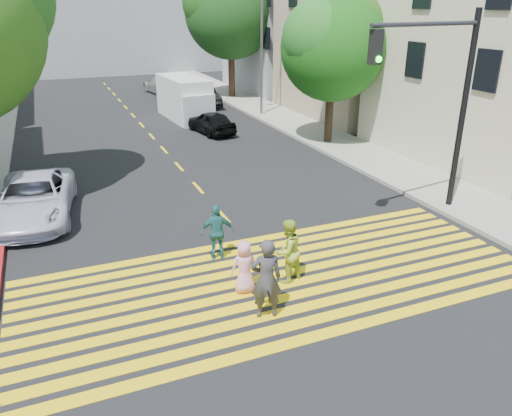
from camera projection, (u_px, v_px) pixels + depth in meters
ground at (303, 305)px, 12.05m from camera, size 120.00×120.00×0.00m
sidewalk_right at (314, 133)px, 27.86m from camera, size 3.00×60.00×0.15m
curb_red at (1, 248)px, 14.70m from camera, size 0.20×8.00×0.16m
crosswalk at (281, 280)px, 13.14m from camera, size 13.40×5.30×0.01m
lane_line at (137, 120)px, 31.28m from camera, size 0.12×34.40×0.01m
building_right_tan at (377, 34)px, 31.71m from camera, size 10.00×10.00×10.00m
building_right_grey at (299, 27)px, 41.12m from camera, size 10.00×10.00×10.00m
backdrop_block at (87, 12)px, 50.81m from camera, size 30.00×8.00×12.00m
tree_right_near at (334, 42)px, 24.11m from camera, size 5.81×5.41×7.45m
tree_right_far at (232, 7)px, 36.29m from camera, size 8.05×7.57×9.69m
pedestrian_man at (266, 279)px, 11.27m from camera, size 0.80×0.61×1.96m
pedestrian_woman at (287, 251)px, 12.81m from camera, size 1.00×0.89×1.72m
pedestrian_child at (244, 267)px, 12.38m from camera, size 0.70×0.48×1.39m
pedestrian_extra at (217, 232)px, 13.98m from camera, size 1.01×0.56×1.63m
white_sedan at (34, 198)px, 16.67m from camera, size 3.04×5.44×1.44m
dark_car_near at (211, 122)px, 27.83m from camera, size 2.08×3.91×1.27m
silver_car at (163, 85)px, 40.22m from camera, size 2.75×5.25×1.45m
dark_car_parked at (202, 96)px, 35.29m from camera, size 1.63×4.51×1.48m
white_van at (186, 100)px, 31.11m from camera, size 2.39×5.54×2.56m
traffic_signal at (442, 88)px, 15.57m from camera, size 4.50×1.03×6.65m
street_lamp at (259, 33)px, 30.44m from camera, size 2.00×0.64×8.92m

